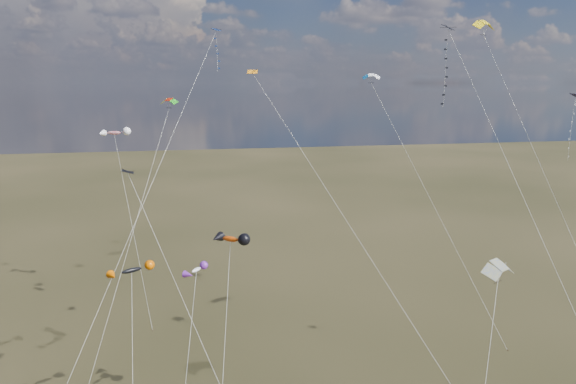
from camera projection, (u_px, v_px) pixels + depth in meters
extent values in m
cube|color=black|center=(448.00, 27.00, 44.31)|extent=(1.42, 1.42, 0.49)
cylinder|color=silver|center=(547.00, 250.00, 36.95)|extent=(5.40, 23.51, 32.97)
cube|color=#0B1C47|center=(216.00, 30.00, 54.59)|extent=(1.18, 1.17, 0.30)
cylinder|color=silver|center=(139.00, 213.00, 45.73)|extent=(15.93, 22.75, 33.84)
cube|color=black|center=(128.00, 172.00, 42.44)|extent=(1.00, 1.04, 0.29)
cylinder|color=silver|center=(192.00, 319.00, 39.33)|extent=(9.52, 12.89, 21.08)
cube|color=#0C0A48|center=(575.00, 95.00, 45.41)|extent=(0.64, 0.69, 0.30)
cube|color=orange|center=(252.00, 72.00, 49.22)|extent=(1.15, 1.11, 0.37)
cylinder|color=silver|center=(363.00, 245.00, 43.82)|extent=(16.04, 20.69, 29.33)
cylinder|color=silver|center=(566.00, 215.00, 44.52)|extent=(7.18, 18.69, 33.98)
cylinder|color=silver|center=(436.00, 206.00, 58.05)|extent=(11.30, 14.42, 29.20)
cube|color=#332316|center=(508.00, 350.00, 55.20)|extent=(0.10, 0.10, 0.12)
cylinder|color=silver|center=(129.00, 239.00, 50.38)|extent=(8.21, 18.32, 26.47)
ellipsoid|color=black|center=(132.00, 270.00, 42.26)|extent=(3.54, 2.49, 0.92)
cylinder|color=silver|center=(133.00, 381.00, 38.04)|extent=(0.57, 11.74, 13.13)
ellipsoid|color=#C03F09|center=(230.00, 239.00, 41.81)|extent=(3.04, 2.69, 1.19)
cylinder|color=silver|center=(223.00, 367.00, 37.50)|extent=(2.37, 11.96, 15.80)
ellipsoid|color=white|center=(196.00, 270.00, 42.17)|extent=(2.03, 2.23, 0.79)
cylinder|color=silver|center=(186.00, 373.00, 39.07)|extent=(2.15, 8.93, 13.21)
ellipsoid|color=#C20511|center=(114.00, 133.00, 66.29)|extent=(4.06, 2.41, 1.28)
cylinder|color=silver|center=(132.00, 227.00, 62.96)|extent=(4.49, 12.56, 21.96)
cube|color=#332316|center=(153.00, 330.00, 59.62)|extent=(0.10, 0.10, 0.12)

